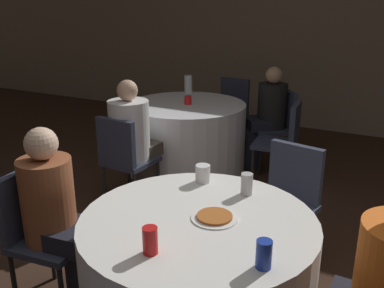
{
  "coord_description": "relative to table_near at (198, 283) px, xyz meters",
  "views": [
    {
      "loc": [
        1.04,
        -1.81,
        1.78
      ],
      "look_at": [
        -0.21,
        0.62,
        0.85
      ],
      "focal_mm": 40.0,
      "sensor_mm": 36.0,
      "label": 1
    }
  ],
  "objects": [
    {
      "name": "wall_back",
      "position": [
        -0.21,
        4.41,
        1.03
      ],
      "size": [
        16.0,
        0.06,
        2.8
      ],
      "color": "gray",
      "rests_on": "ground_plane"
    },
    {
      "name": "table_near",
      "position": [
        0.0,
        0.0,
        0.0
      ],
      "size": [
        1.19,
        1.19,
        0.75
      ],
      "color": "white",
      "rests_on": "ground_plane"
    },
    {
      "name": "table_far",
      "position": [
        -1.21,
        2.14,
        0.0
      ],
      "size": [
        1.23,
        1.23,
        0.75
      ],
      "color": "silver",
      "rests_on": "ground_plane"
    },
    {
      "name": "chair_near_north",
      "position": [
        0.2,
        0.98,
        0.14
      ],
      "size": [
        0.47,
        0.47,
        0.84
      ],
      "rotation": [
        0.0,
        0.0,
        -3.34
      ],
      "color": "#2D3347",
      "rests_on": "ground_plane"
    },
    {
      "name": "chair_near_west",
      "position": [
        -1.0,
        -0.11,
        0.14
      ],
      "size": [
        0.45,
        0.44,
        0.84
      ],
      "rotation": [
        0.0,
        0.0,
        -1.46
      ],
      "color": "#2D3347",
      "rests_on": "ground_plane"
    },
    {
      "name": "chair_far_northeast",
      "position": [
        -0.4,
        2.77,
        0.14
      ],
      "size": [
        0.56,
        0.56,
        0.84
      ],
      "rotation": [
        0.0,
        0.0,
        -4.05
      ],
      "color": "#2D3347",
      "rests_on": "ground_plane"
    },
    {
      "name": "chair_far_south",
      "position": [
        -1.27,
        1.11,
        0.14
      ],
      "size": [
        0.43,
        0.43,
        0.84
      ],
      "rotation": [
        0.0,
        0.0,
        -0.07
      ],
      "color": "#2D3347",
      "rests_on": "ground_plane"
    },
    {
      "name": "chair_far_north",
      "position": [
        -1.12,
        3.16,
        0.14
      ],
      "size": [
        0.43,
        0.44,
        0.84
      ],
      "rotation": [
        0.0,
        0.0,
        -3.22
      ],
      "color": "#2D3347",
      "rests_on": "ground_plane"
    },
    {
      "name": "chair_far_east",
      "position": [
        -0.19,
        2.24,
        0.14
      ],
      "size": [
        0.44,
        0.44,
        0.84
      ],
      "rotation": [
        0.0,
        0.0,
        -4.61
      ],
      "color": "#2D3347",
      "rests_on": "ground_plane"
    },
    {
      "name": "person_floral_shirt",
      "position": [
        -0.83,
        -0.09,
        0.18
      ],
      "size": [
        0.49,
        0.32,
        1.12
      ],
      "rotation": [
        0.0,
        0.0,
        -1.46
      ],
      "color": "black",
      "rests_on": "ground_plane"
    },
    {
      "name": "person_black_shirt",
      "position": [
        -0.53,
        2.66,
        0.18
      ],
      "size": [
        0.46,
        0.44,
        1.1
      ],
      "rotation": [
        0.0,
        0.0,
        -4.05
      ],
      "color": "black",
      "rests_on": "ground_plane"
    },
    {
      "name": "person_white_shirt",
      "position": [
        -1.26,
        1.27,
        0.21
      ],
      "size": [
        0.36,
        0.51,
        1.14
      ],
      "rotation": [
        0.0,
        0.0,
        -0.07
      ],
      "color": "#4C4238",
      "rests_on": "ground_plane"
    },
    {
      "name": "pizza_plate_near",
      "position": [
        0.07,
        0.04,
        0.38
      ],
      "size": [
        0.24,
        0.24,
        0.02
      ],
      "color": "white",
      "rests_on": "table_near"
    },
    {
      "name": "soda_can_red",
      "position": [
        -0.05,
        -0.36,
        0.43
      ],
      "size": [
        0.07,
        0.07,
        0.12
      ],
      "color": "red",
      "rests_on": "table_near"
    },
    {
      "name": "soda_can_blue",
      "position": [
        0.41,
        -0.24,
        0.43
      ],
      "size": [
        0.07,
        0.07,
        0.12
      ],
      "color": "#1E38A5",
      "rests_on": "table_near"
    },
    {
      "name": "soda_can_silver",
      "position": [
        0.11,
        0.38,
        0.43
      ],
      "size": [
        0.07,
        0.07,
        0.12
      ],
      "color": "silver",
      "rests_on": "table_near"
    },
    {
      "name": "cup_near",
      "position": [
        -0.18,
        0.42,
        0.43
      ],
      "size": [
        0.09,
        0.09,
        0.11
      ],
      "color": "white",
      "rests_on": "table_near"
    },
    {
      "name": "bottle_far",
      "position": [
        -1.44,
        2.61,
        0.48
      ],
      "size": [
        0.09,
        0.09,
        0.2
      ],
      "color": "silver",
      "rests_on": "table_far"
    },
    {
      "name": "cup_far",
      "position": [
        -1.18,
        2.12,
        0.42
      ],
      "size": [
        0.07,
        0.07,
        0.09
      ],
      "color": "red",
      "rests_on": "table_far"
    }
  ]
}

